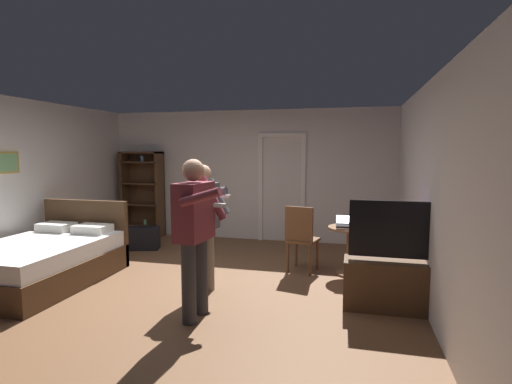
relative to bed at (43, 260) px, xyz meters
name	(u,v)px	position (x,y,z in m)	size (l,w,h in m)	color
ground_plane	(188,289)	(2.02, 0.21, -0.30)	(6.60, 6.60, 0.00)	brown
wall_back	(248,175)	(2.02, 3.28, 0.99)	(5.98, 0.12, 2.59)	silver
wall_right	(435,196)	(4.94, 0.21, 0.99)	(0.12, 6.24, 2.59)	silver
doorway_frame	(282,180)	(2.72, 3.20, 0.92)	(0.93, 0.08, 2.13)	white
bed	(43,260)	(0.00, 0.00, 0.00)	(1.44, 2.04, 1.02)	#4C331E
bookshelf	(143,190)	(-0.22, 3.05, 0.65)	(0.87, 0.32, 1.77)	#4C331E
tv_flatscreen	(398,279)	(4.58, 0.15, 0.06)	(1.19, 0.40, 1.24)	#4C331E
side_table	(349,243)	(4.04, 1.33, 0.17)	(0.61, 0.61, 0.70)	brown
laptop	(348,224)	(4.01, 1.28, 0.45)	(0.34, 0.34, 0.17)	black
bottle_on_table	(360,221)	(4.18, 1.25, 0.51)	(0.06, 0.06, 0.26)	#274E24
wooden_chair	(301,236)	(3.35, 1.27, 0.24)	(0.51, 0.51, 0.99)	brown
person_blue_shirt	(195,227)	(2.47, -0.59, 0.69)	(0.62, 0.67, 1.70)	#333338
person_striped_shirt	(204,220)	(2.28, 0.15, 0.62)	(0.63, 0.64, 1.62)	gray
suitcase_dark	(142,238)	(0.36, 1.95, -0.11)	(0.51, 0.29, 0.39)	black
suitcase_small	(143,238)	(0.38, 1.94, -0.10)	(0.59, 0.30, 0.41)	black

